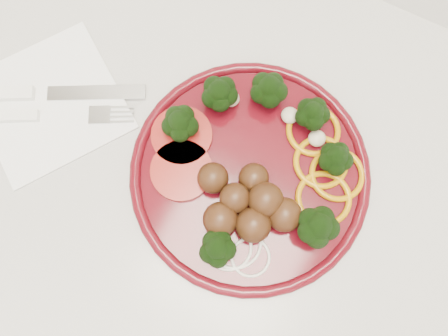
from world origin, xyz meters
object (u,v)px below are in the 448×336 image
at_px(napkin, 50,103).
at_px(fork, 24,116).
at_px(knife, 29,93).
at_px(plate, 253,172).

distance_m(napkin, fork, 0.04).
bearing_deg(fork, knife, 83.00).
distance_m(knife, fork, 0.03).
height_order(napkin, fork, fork).
xyz_separation_m(plate, napkin, (-0.27, -0.03, -0.02)).
distance_m(plate, napkin, 0.27).
xyz_separation_m(plate, fork, (-0.29, -0.06, -0.01)).
bearing_deg(napkin, fork, -118.25).
height_order(plate, fork, plate).
bearing_deg(knife, fork, -97.00).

